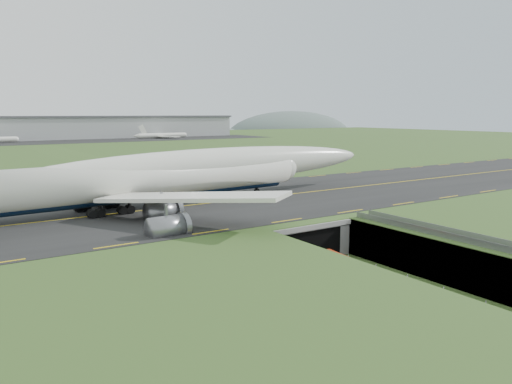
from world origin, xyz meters
TOP-DOWN VIEW (x-y plane):
  - ground at (0.00, 0.00)m, footprint 900.00×900.00m
  - airfield_deck at (0.00, 0.00)m, footprint 800.00×800.00m
  - trench_road at (0.00, -7.50)m, footprint 12.00×75.00m
  - taxiway at (0.00, 33.00)m, footprint 800.00×44.00m
  - tunnel_portal at (0.00, 16.71)m, footprint 17.00×22.30m
  - jumbo_jet at (-12.08, 35.93)m, footprint 102.27×64.21m
  - shuttle_tram at (-1.38, 0.93)m, footprint 3.33×7.16m
  - cargo_terminal at (-0.08, 299.41)m, footprint 320.00×67.00m
  - distant_hills at (64.38, 430.00)m, footprint 700.00×91.00m

SIDE VIEW (x-z plane):
  - distant_hills at x=64.38m, z-range -34.00..26.00m
  - ground at x=0.00m, z-range 0.00..0.00m
  - trench_road at x=0.00m, z-range 0.00..0.20m
  - shuttle_tram at x=-1.38m, z-range 0.15..2.99m
  - airfield_deck at x=0.00m, z-range 0.00..6.00m
  - tunnel_portal at x=0.00m, z-range 0.33..6.33m
  - taxiway at x=0.00m, z-range 6.00..6.18m
  - jumbo_jet at x=-12.08m, z-range 1.10..22.40m
  - cargo_terminal at x=-0.08m, z-range 6.16..21.76m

